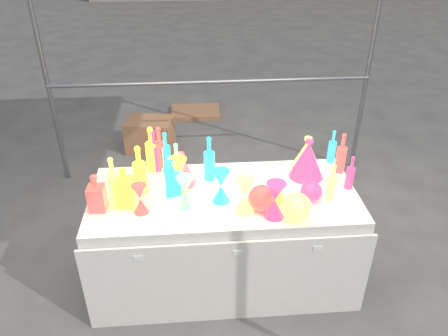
{
  "coord_description": "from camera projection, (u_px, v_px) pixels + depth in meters",
  "views": [
    {
      "loc": [
        -0.19,
        -2.42,
        2.43
      ],
      "look_at": [
        0.0,
        0.0,
        0.95
      ],
      "focal_mm": 35.0,
      "sensor_mm": 36.0,
      "label": 1
    }
  ],
  "objects": [
    {
      "name": "ground",
      "position": [
        224.0,
        274.0,
        3.34
      ],
      "size": [
        80.0,
        80.0,
        0.0
      ],
      "primitive_type": "plane",
      "color": "slate",
      "rests_on": "ground"
    },
    {
      "name": "display_table",
      "position": [
        224.0,
        237.0,
        3.13
      ],
      "size": [
        1.84,
        0.83,
        0.75
      ],
      "color": "white",
      "rests_on": "ground"
    },
    {
      "name": "cardboard_box_closed",
      "position": [
        150.0,
        135.0,
        4.93
      ],
      "size": [
        0.57,
        0.46,
        0.37
      ],
      "primitive_type": "cube",
      "rotation": [
        0.0,
        0.0,
        -0.19
      ],
      "color": "#A7714B",
      "rests_on": "ground"
    },
    {
      "name": "cardboard_box_flat",
      "position": [
        196.0,
        112.0,
        5.86
      ],
      "size": [
        0.65,
        0.46,
        0.06
      ],
      "primitive_type": "cube",
      "rotation": [
        0.0,
        0.0,
        -0.01
      ],
      "color": "#A7714B",
      "rests_on": "ground"
    },
    {
      "name": "bottle_0",
      "position": [
        152.0,
        149.0,
        3.12
      ],
      "size": [
        0.1,
        0.1,
        0.35
      ],
      "primitive_type": null,
      "rotation": [
        0.0,
        0.0,
        -0.17
      ],
      "color": "#F83817",
      "rests_on": "display_table"
    },
    {
      "name": "bottle_1",
      "position": [
        166.0,
        151.0,
        3.14
      ],
      "size": [
        0.08,
        0.08,
        0.3
      ],
      "primitive_type": null,
      "rotation": [
        0.0,
        0.0,
        0.07
      ],
      "color": "#1A7B16",
      "rests_on": "display_table"
    },
    {
      "name": "bottle_2",
      "position": [
        160.0,
        149.0,
        3.13
      ],
      "size": [
        0.09,
        0.09,
        0.34
      ],
      "primitive_type": null,
      "rotation": [
        0.0,
        0.0,
        -0.21
      ],
      "color": "orange",
      "rests_on": "display_table"
    },
    {
      "name": "bottle_3",
      "position": [
        154.0,
        150.0,
        3.13
      ],
      "size": [
        0.09,
        0.09,
        0.32
      ],
      "primitive_type": null,
      "rotation": [
        0.0,
        0.0,
        0.13
      ],
      "color": "#1A349B",
      "rests_on": "display_table"
    },
    {
      "name": "bottle_4",
      "position": [
        113.0,
        180.0,
        2.79
      ],
      "size": [
        0.09,
        0.09,
        0.33
      ],
      "primitive_type": null,
      "rotation": [
        0.0,
        0.0,
        0.15
      ],
      "color": "#147F66",
      "rests_on": "display_table"
    },
    {
      "name": "bottle_5",
      "position": [
        177.0,
        165.0,
        2.95
      ],
      "size": [
        0.08,
        0.08,
        0.33
      ],
      "primitive_type": null,
      "rotation": [
        0.0,
        0.0,
        -0.16
      ],
      "color": "#B4249B",
      "rests_on": "display_table"
    },
    {
      "name": "bottle_6",
      "position": [
        140.0,
        169.0,
        2.88
      ],
      "size": [
        0.12,
        0.12,
        0.35
      ],
      "primitive_type": null,
      "rotation": [
        0.0,
        0.0,
        -0.4
      ],
      "color": "#F83817",
      "rests_on": "display_table"
    },
    {
      "name": "bottle_7",
      "position": [
        209.0,
        158.0,
        3.01
      ],
      "size": [
        0.09,
        0.09,
        0.33
      ],
      "primitive_type": null,
      "rotation": [
        0.0,
        0.0,
        -0.17
      ],
      "color": "#1A7B16",
      "rests_on": "display_table"
    },
    {
      "name": "decanter_0",
      "position": [
        125.0,
        186.0,
        2.77
      ],
      "size": [
        0.12,
        0.12,
        0.28
      ],
      "primitive_type": null,
      "rotation": [
        0.0,
        0.0,
        -0.08
      ],
      "color": "#F83817",
      "rests_on": "display_table"
    },
    {
      "name": "decanter_1",
      "position": [
        96.0,
        192.0,
        2.73
      ],
      "size": [
        0.11,
        0.11,
        0.26
      ],
      "primitive_type": null,
      "rotation": [
        0.0,
        0.0,
        -0.04
      ],
      "color": "orange",
      "rests_on": "display_table"
    },
    {
      "name": "decanter_2",
      "position": [
        172.0,
        176.0,
        2.88
      ],
      "size": [
        0.13,
        0.13,
        0.26
      ],
      "primitive_type": null,
      "rotation": [
        0.0,
        0.0,
        0.23
      ],
      "color": "#1A7B16",
      "rests_on": "display_table"
    },
    {
      "name": "hourglass_0",
      "position": [
        140.0,
        199.0,
        2.72
      ],
      "size": [
        0.1,
        0.1,
        0.2
      ],
      "primitive_type": null,
      "rotation": [
        0.0,
        0.0,
        0.01
      ],
      "color": "orange",
      "rests_on": "display_table"
    },
    {
      "name": "hourglass_1",
      "position": [
        275.0,
        200.0,
        2.67
      ],
      "size": [
        0.13,
        0.13,
        0.25
      ],
      "primitive_type": null,
      "rotation": [
        0.0,
        0.0,
        -0.07
      ],
      "color": "#1A349B",
      "rests_on": "display_table"
    },
    {
      "name": "hourglass_2",
      "position": [
        245.0,
        196.0,
        2.71
      ],
      "size": [
        0.13,
        0.13,
        0.24
      ],
      "primitive_type": null,
      "rotation": [
        0.0,
        0.0,
        0.11
      ],
      "color": "#147F66",
      "rests_on": "display_table"
    },
    {
      "name": "hourglass_3",
      "position": [
        185.0,
        192.0,
        2.76
      ],
      "size": [
        0.12,
        0.12,
        0.22
      ],
      "primitive_type": null,
      "rotation": [
        0.0,
        0.0,
        0.05
      ],
      "color": "#B4249B",
      "rests_on": "display_table"
    },
    {
      "name": "hourglass_4",
      "position": [
        178.0,
        175.0,
        2.91
      ],
      "size": [
        0.13,
        0.13,
        0.25
      ],
      "primitive_type": null,
      "rotation": [
        0.0,
        0.0,
        -0.06
      ],
      "color": "#F83817",
      "rests_on": "display_table"
    },
    {
      "name": "hourglass_5",
      "position": [
        221.0,
        186.0,
        2.81
      ],
      "size": [
        0.13,
        0.13,
        0.23
      ],
      "primitive_type": null,
      "rotation": [
        0.0,
        0.0,
        0.1
      ],
      "color": "#1A7B16",
      "rests_on": "display_table"
    },
    {
      "name": "globe_0",
      "position": [
        273.0,
        198.0,
        2.79
      ],
      "size": [
        0.18,
        0.18,
        0.12
      ],
      "primitive_type": null,
      "rotation": [
        0.0,
        0.0,
        0.26
      ],
      "color": "#F83817",
      "rests_on": "display_table"
    },
    {
      "name": "globe_1",
      "position": [
        296.0,
        208.0,
        2.68
      ],
      "size": [
        0.22,
        0.22,
        0.15
      ],
      "primitive_type": null,
      "rotation": [
        0.0,
        0.0,
        -0.2
      ],
      "color": "#147F66",
      "rests_on": "display_table"
    },
    {
      "name": "globe_2",
      "position": [
        262.0,
        199.0,
        2.76
      ],
      "size": [
        0.21,
        0.21,
        0.15
      ],
      "primitive_type": null,
      "rotation": [
        0.0,
        0.0,
        -0.12
      ],
      "color": "orange",
      "rests_on": "display_table"
    },
    {
      "name": "globe_3",
      "position": [
        311.0,
        192.0,
        2.85
      ],
      "size": [
        0.17,
        0.17,
        0.12
      ],
      "primitive_type": null,
      "rotation": [
        0.0,
        0.0,
        -0.21
      ],
      "color": "#1A349B",
      "rests_on": "display_table"
    },
    {
      "name": "lampshade_0",
      "position": [
        182.0,
        168.0,
        3.0
      ],
      "size": [
        0.25,
        0.25,
        0.24
      ],
      "primitive_type": null,
      "rotation": [
        0.0,
        0.0,
        -0.29
      ],
      "color": "gold",
      "rests_on": "display_table"
    },
    {
      "name": "lampshade_2",
      "position": [
        308.0,
        159.0,
        3.06
      ],
      "size": [
        0.26,
        0.26,
        0.29
      ],
      "primitive_type": null,
      "rotation": [
        0.0,
        0.0,
        -0.06
      ],
      "color": "#1A349B",
      "rests_on": "display_table"
    },
    {
      "name": "lampshade_3",
      "position": [
        307.0,
        155.0,
        3.11
      ],
      "size": [
        0.29,
        0.29,
        0.28
      ],
      "primitive_type": null,
      "rotation": [
        0.0,
        0.0,
        -0.25
      ],
      "color": "#147F66",
      "rests_on": "display_table"
    },
    {
      "name": "bottle_8",
      "position": [
        332.0,
        146.0,
        3.24
      ],
      "size": [
        0.06,
        0.06,
        0.26
      ],
      "primitive_type": null,
      "rotation": [
        0.0,
        0.0,
        -0.0
      ],
      "color": "#1A7B16",
      "rests_on": "display_table"
    },
    {
      "name": "bottle_9",
      "position": [
        342.0,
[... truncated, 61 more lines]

